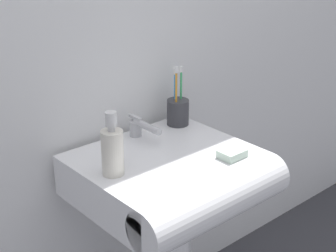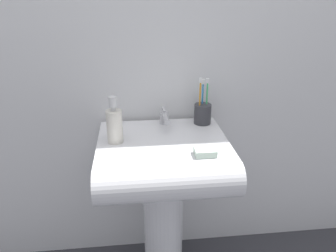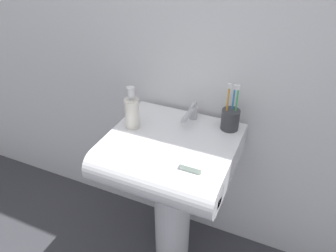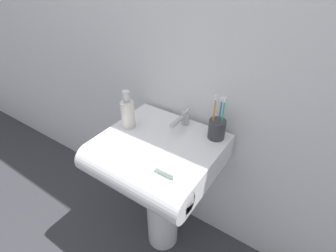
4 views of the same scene
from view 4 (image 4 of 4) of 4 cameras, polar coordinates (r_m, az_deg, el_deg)
ground_plane at (r=1.69m, az=-1.10°, el=-22.98°), size 6.00×6.00×0.00m
wall_back at (r=1.15m, az=6.15°, el=22.98°), size 5.00×0.05×2.40m
sink_pedestal at (r=1.45m, az=-1.24°, el=-16.58°), size 0.17×0.17×0.60m
sink_basin at (r=1.16m, az=-2.88°, el=-6.74°), size 0.51×0.49×0.13m
faucet at (r=1.21m, az=3.21°, el=1.49°), size 0.04×0.15×0.07m
toothbrush_cup at (r=1.15m, az=10.59°, el=-0.49°), size 0.07×0.07×0.21m
soap_bottle at (r=1.20m, az=-8.79°, el=2.80°), size 0.06×0.06×0.18m
bar_soap at (r=0.99m, az=0.16°, el=-9.46°), size 0.08×0.06×0.02m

